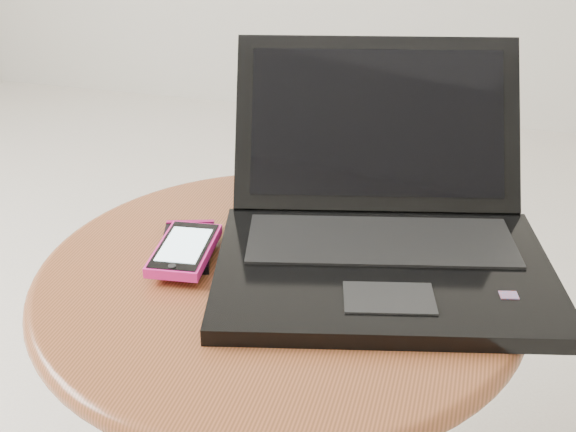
# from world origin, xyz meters

# --- Properties ---
(table) EXTENTS (0.60, 0.60, 0.48)m
(table) POSITION_xyz_m (-0.04, 0.08, 0.38)
(table) COLOR brown
(table) RESTS_ON ground
(laptop) EXTENTS (0.48, 0.50, 0.23)m
(laptop) POSITION_xyz_m (0.07, 0.15, 0.52)
(laptop) COLOR black
(laptop) RESTS_ON table
(phone_black) EXTENTS (0.10, 0.14, 0.01)m
(phone_black) POSITION_xyz_m (-0.17, 0.10, 0.48)
(phone_black) COLOR black
(phone_black) RESTS_ON table
(phone_pink) EXTENTS (0.08, 0.13, 0.01)m
(phone_pink) POSITION_xyz_m (-0.16, 0.07, 0.50)
(phone_pink) COLOR #EE2188
(phone_pink) RESTS_ON phone_black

